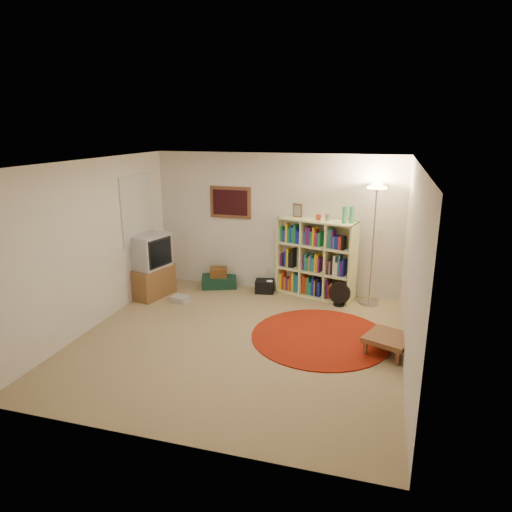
{
  "coord_description": "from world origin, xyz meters",
  "views": [
    {
      "loc": [
        1.87,
        -5.62,
        2.95
      ],
      "look_at": [
        0.1,
        0.6,
        1.1
      ],
      "focal_mm": 32.0,
      "sensor_mm": 36.0,
      "label": 1
    }
  ],
  "objects_px": {
    "floor_lamp": "(376,205)",
    "tv_stand": "(150,266)",
    "suitcase": "(219,281)",
    "side_table": "(389,339)",
    "bookshelf": "(315,259)",
    "floor_fan": "(340,294)"
  },
  "relations": [
    {
      "from": "floor_fan",
      "to": "suitcase",
      "type": "height_order",
      "value": "floor_fan"
    },
    {
      "from": "floor_lamp",
      "to": "tv_stand",
      "type": "bearing_deg",
      "value": -170.22
    },
    {
      "from": "suitcase",
      "to": "side_table",
      "type": "distance_m",
      "value": 3.63
    },
    {
      "from": "floor_lamp",
      "to": "floor_fan",
      "type": "distance_m",
      "value": 1.6
    },
    {
      "from": "floor_lamp",
      "to": "suitcase",
      "type": "xyz_separation_m",
      "value": [
        -2.78,
        0.12,
        -1.61
      ]
    },
    {
      "from": "bookshelf",
      "to": "suitcase",
      "type": "height_order",
      "value": "bookshelf"
    },
    {
      "from": "bookshelf",
      "to": "side_table",
      "type": "xyz_separation_m",
      "value": [
        1.3,
        -1.91,
        -0.46
      ]
    },
    {
      "from": "floor_fan",
      "to": "tv_stand",
      "type": "height_order",
      "value": "tv_stand"
    },
    {
      "from": "floor_lamp",
      "to": "side_table",
      "type": "height_order",
      "value": "floor_lamp"
    },
    {
      "from": "side_table",
      "to": "bookshelf",
      "type": "bearing_deg",
      "value": 124.24
    },
    {
      "from": "floor_lamp",
      "to": "floor_fan",
      "type": "height_order",
      "value": "floor_lamp"
    },
    {
      "from": "side_table",
      "to": "floor_fan",
      "type": "bearing_deg",
      "value": 117.94
    },
    {
      "from": "floor_lamp",
      "to": "tv_stand",
      "type": "relative_size",
      "value": 1.82
    },
    {
      "from": "suitcase",
      "to": "side_table",
      "type": "relative_size",
      "value": 1.04
    },
    {
      "from": "bookshelf",
      "to": "floor_lamp",
      "type": "xyz_separation_m",
      "value": [
        0.97,
        -0.15,
        1.04
      ]
    },
    {
      "from": "floor_fan",
      "to": "bookshelf",
      "type": "bearing_deg",
      "value": 140.86
    },
    {
      "from": "floor_lamp",
      "to": "side_table",
      "type": "bearing_deg",
      "value": -79.51
    },
    {
      "from": "tv_stand",
      "to": "suitcase",
      "type": "distance_m",
      "value": 1.35
    },
    {
      "from": "bookshelf",
      "to": "tv_stand",
      "type": "xyz_separation_m",
      "value": [
        -2.82,
        -0.8,
        -0.13
      ]
    },
    {
      "from": "floor_lamp",
      "to": "floor_fan",
      "type": "xyz_separation_m",
      "value": [
        -0.48,
        -0.24,
        -1.51
      ]
    },
    {
      "from": "tv_stand",
      "to": "side_table",
      "type": "relative_size",
      "value": 1.56
    },
    {
      "from": "floor_fan",
      "to": "side_table",
      "type": "height_order",
      "value": "floor_fan"
    }
  ]
}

